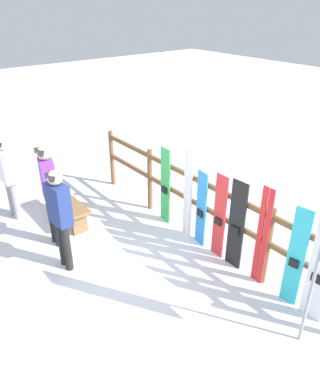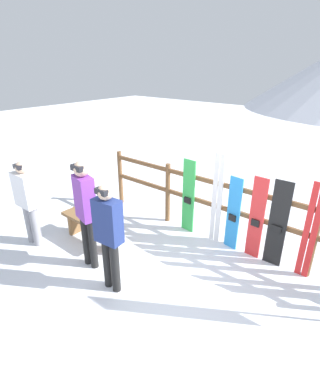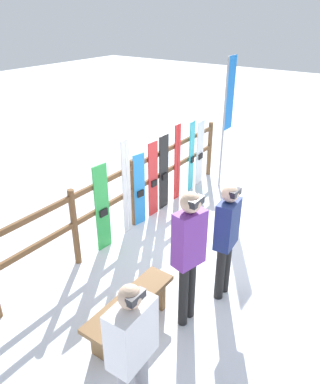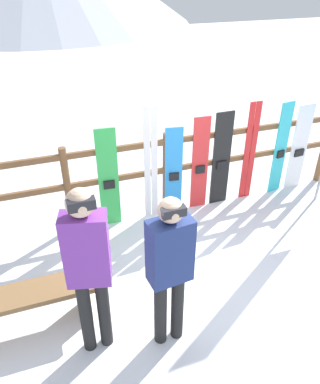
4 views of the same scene
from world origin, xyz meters
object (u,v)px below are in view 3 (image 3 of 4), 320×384
Objects in this scene: snowboard_cyan at (192,156)px; snowboard_white at (200,153)px; person_navy at (226,234)px; snowboard_red at (153,180)px; rental_flag at (227,107)px; snowboard_black_stripe at (164,173)px; bench at (130,308)px; ski_pair_red at (177,163)px; person_purple at (189,249)px; snowboard_green at (102,208)px; ski_pair_white at (127,188)px; snowboard_blue at (139,190)px; person_white at (132,347)px.

snowboard_cyan reaches higher than snowboard_white.
person_navy is 2.49m from snowboard_red.
rental_flag reaches higher than snowboard_red.
person_navy is at bearing -141.64° from snowboard_cyan.
rental_flag is (1.66, -0.45, 1.02)m from snowboard_black_stripe.
ski_pair_red reaches higher than bench.
snowboard_cyan is (3.92, 1.50, 0.41)m from bench.
person_purple reaches higher than snowboard_green.
snowboard_green reaches higher than bench.
snowboard_green is (1.14, 1.50, 0.39)m from bench.
snowboard_green reaches higher than snowboard_white.
ski_pair_white is at bearing -180.00° from ski_pair_red.
bench is 4.54m from snowboard_white.
ski_pair_white is at bearing 179.74° from snowboard_red.
person_navy is at bearing -134.92° from ski_pair_red.
person_purple reaches higher than bench.
snowboard_red reaches higher than bench.
snowboard_red is at bearing 0.01° from snowboard_blue.
ski_pair_red is (0.48, 0.00, 0.05)m from snowboard_black_stripe.
snowboard_cyan reaches higher than snowboard_green.
person_white is 1.39m from person_purple.
person_purple reaches higher than person_navy.
ski_pair_red reaches higher than snowboard_white.
ski_pair_white reaches higher than snowboard_cyan.
snowboard_black_stripe is at bearing 0.00° from snowboard_red.
person_white is at bearing -152.05° from ski_pair_red.
snowboard_cyan reaches higher than snowboard_blue.
person_white is 3.66m from snowboard_blue.
person_white reaches higher than snowboard_black_stripe.
snowboard_blue is 2.70m from rental_flag.
snowboard_white is at bearing 23.47° from person_white.
person_purple reaches higher than snowboard_blue.
snowboard_cyan is (1.81, 0.00, 0.08)m from snowboard_blue.
bench is 0.91× the size of snowboard_black_stripe.
ski_pair_white is 1.14× the size of snowboard_black_stripe.
person_navy is at bearing -121.14° from snowboard_red.
person_navy is 1.05× the size of person_white.
snowboard_blue is 0.49× the size of rental_flag.
ski_pair_red is at bearing 0.24° from snowboard_red.
snowboard_red is 1.01× the size of snowboard_white.
ski_pair_white is 0.77m from snowboard_red.
snowboard_cyan is (4.73, 2.21, -0.16)m from person_white.
snowboard_red is at bearing 180.00° from snowboard_white.
snowboard_black_stripe is 1.40m from snowboard_white.
snowboard_cyan is at bearing 0.00° from snowboard_green.
snowboard_white is (4.28, 1.50, 0.37)m from bench.
person_white is 5.22m from snowboard_cyan.
snowboard_green is 0.63m from ski_pair_white.
rental_flag is (5.34, 1.75, 0.85)m from person_white.
snowboard_white is (2.52, -0.00, -0.14)m from ski_pair_white.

